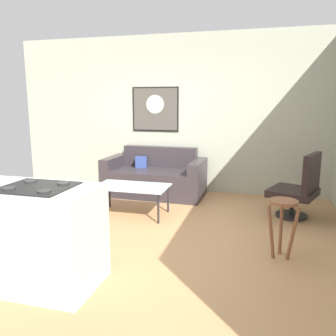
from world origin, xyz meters
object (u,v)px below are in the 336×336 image
(bar_stool, at_px, (283,214))
(wall_painting, at_px, (155,109))
(armchair, at_px, (299,188))
(coffee_table, at_px, (132,188))
(couch, at_px, (155,178))

(bar_stool, bearing_deg, wall_painting, 130.87)
(armchair, bearing_deg, coffee_table, -168.34)
(coffee_table, bearing_deg, wall_painting, 94.79)
(bar_stool, bearing_deg, coffee_table, 156.18)
(couch, height_order, bar_stool, couch)
(couch, xyz_separation_m, coffee_table, (0.01, -1.14, 0.11))
(wall_painting, bearing_deg, couch, -74.73)
(coffee_table, height_order, wall_painting, wall_painting)
(wall_painting, bearing_deg, armchair, -24.53)
(coffee_table, bearing_deg, bar_stool, -23.82)
(bar_stool, height_order, wall_painting, wall_painting)
(couch, relative_size, armchair, 1.87)
(bar_stool, bearing_deg, armchair, 77.76)
(couch, relative_size, wall_painting, 2.00)
(couch, bearing_deg, coffee_table, -89.47)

